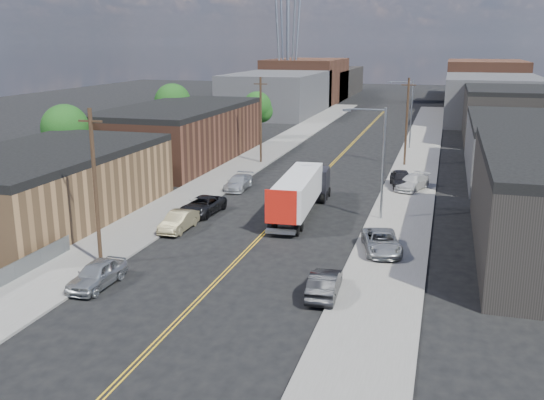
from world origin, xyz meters
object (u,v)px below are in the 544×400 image
Objects in this scene: car_left_c at (203,206)px; car_right_lot_b at (412,182)px; car_left_a at (97,274)px; car_left_b at (179,221)px; semi_truck at (302,190)px; car_left_d at (238,182)px; car_right_lot_c at (401,179)px; car_right_oncoming at (325,284)px; car_right_lot_a at (382,242)px.

car_left_c is 20.80m from car_right_lot_b.
car_left_b is (0.01, 11.30, -0.04)m from car_left_a.
car_left_c is (0.00, 16.01, -0.05)m from car_left_a.
semi_truck reaches higher than car_right_lot_b.
car_left_d is 15.83m from car_right_lot_c.
car_right_lot_c reaches higher than car_left_a.
car_left_b is 4.72m from car_left_c.
car_left_c is 9.05m from car_left_d.
car_right_oncoming is (13.00, 2.31, -0.03)m from car_left_a.
semi_truck is 2.88× the size of car_right_lot_c.
car_left_d is 26.20m from car_right_oncoming.
car_right_lot_c reaches higher than car_left_c.
semi_truck is 8.36m from car_left_c.
car_left_c is 1.03× the size of car_right_lot_a.
semi_truck reaches higher than car_right_lot_c.
car_right_lot_a reaches higher than car_left_a.
car_right_oncoming is (13.00, -22.75, 0.05)m from car_left_d.
car_right_oncoming is at bearing -105.77° from car_right_lot_c.
semi_truck reaches higher than car_left_c.
car_left_a reaches higher than car_left_b.
car_right_lot_c is at bearing 168.57° from car_right_lot_b.
car_right_oncoming is at bearing -34.01° from car_left_b.
car_right_lot_b is at bearing 13.10° from car_left_d.
car_right_lot_b is (16.19, 4.01, 0.16)m from car_left_d.
car_left_b is at bearing -140.70° from car_right_lot_c.
car_left_a is at bearing -85.28° from car_left_c.
car_right_lot_c reaches higher than car_right_lot_b.
car_right_lot_a is 19.45m from car_right_lot_c.
car_left_b is at bearing -111.82° from car_right_lot_b.
car_right_oncoming is at bearing -75.86° from semi_truck.
car_right_lot_c is at bearing -97.55° from car_right_oncoming.
car_right_oncoming reaches higher than car_left_c.
car_right_lot_c is at bearing 51.31° from car_left_b.
car_left_a is 13.20m from car_right_oncoming.
car_right_lot_a is at bearing -51.09° from semi_truck.
car_right_lot_a is at bearing -44.82° from car_left_d.
car_right_lot_a is 1.04× the size of car_right_lot_b.
car_right_lot_a reaches higher than car_left_b.
car_right_oncoming is (12.99, -8.99, 0.00)m from car_left_b.
car_left_b is at bearing -85.20° from car_left_c.
car_left_d is 0.98× the size of car_right_lot_b.
semi_truck is 2.67× the size of car_left_c.
semi_truck is at bearing 118.58° from car_right_lot_a.
semi_truck reaches higher than car_left_d.
car_right_lot_c is (2.13, 27.43, 0.24)m from car_right_oncoming.
car_left_a is 0.90× the size of car_right_lot_a.
car_right_lot_b reaches higher than car_right_lot_a.
car_left_c is at bearing -49.63° from car_right_oncoming.
car_left_c is 1.16× the size of car_right_oncoming.
car_right_oncoming is 0.89× the size of car_right_lot_a.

